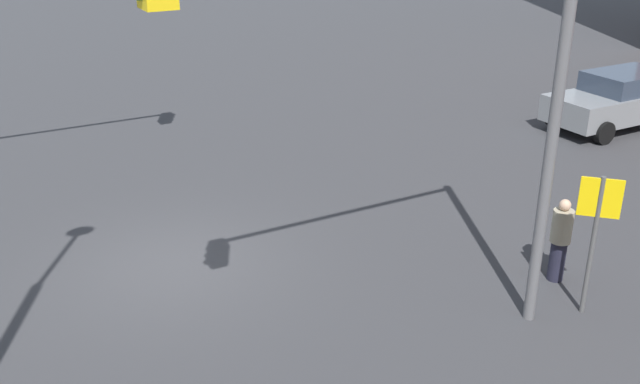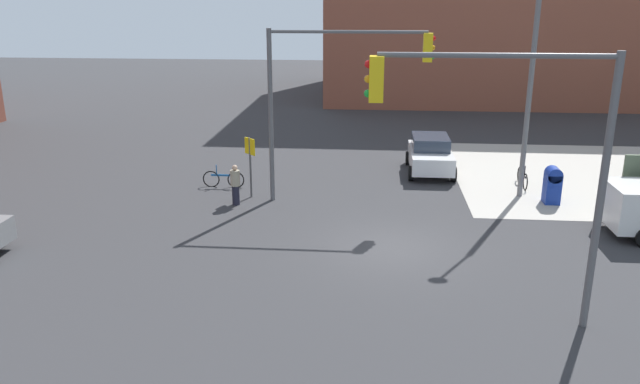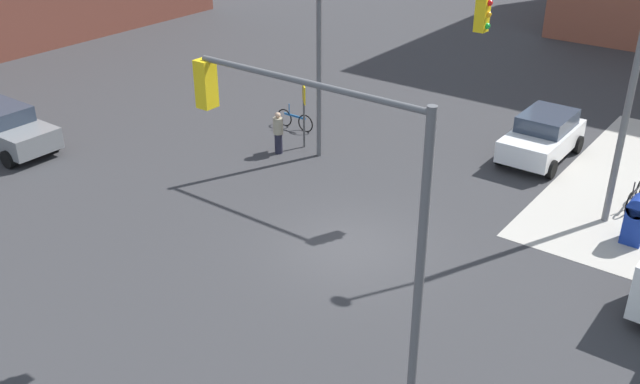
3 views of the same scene
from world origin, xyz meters
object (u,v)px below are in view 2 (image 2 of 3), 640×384
at_px(traffic_signal_nw_corner, 333,80).
at_px(bicycle_at_crosswalk, 223,179).
at_px(street_lamp_corner, 528,78).
at_px(sedan_white, 430,154).
at_px(pedestrian_crossing, 235,184).
at_px(bicycle_leaning_on_fence, 522,178).
at_px(mailbox_blue, 552,184).
at_px(traffic_signal_se_corner, 512,136).

relative_size(traffic_signal_nw_corner, bicycle_at_crosswalk, 3.71).
relative_size(traffic_signal_nw_corner, street_lamp_corner, 0.81).
bearing_deg(sedan_white, traffic_signal_nw_corner, -131.96).
height_order(traffic_signal_nw_corner, sedan_white, traffic_signal_nw_corner).
bearing_deg(pedestrian_crossing, bicycle_leaning_on_fence, -99.03).
distance_m(traffic_signal_nw_corner, street_lamp_corner, 7.25).
bearing_deg(street_lamp_corner, sedan_white, 130.98).
xyz_separation_m(bicycle_leaning_on_fence, bicycle_at_crosswalk, (-12.40, -1.20, 0.00)).
bearing_deg(sedan_white, street_lamp_corner, -49.02).
bearing_deg(sedan_white, bicycle_leaning_on_fence, -26.65).
bearing_deg(pedestrian_crossing, street_lamp_corner, -106.78).
bearing_deg(sedan_white, mailbox_blue, -43.37).
relative_size(mailbox_blue, sedan_white, 0.37).
relative_size(traffic_signal_se_corner, sedan_white, 1.69).
bearing_deg(traffic_signal_nw_corner, bicycle_leaning_on_fence, 19.15).
relative_size(traffic_signal_se_corner, bicycle_at_crosswalk, 3.71).
relative_size(traffic_signal_nw_corner, mailbox_blue, 4.55).
distance_m(traffic_signal_se_corner, bicycle_at_crosswalk, 14.61).
relative_size(traffic_signal_se_corner, mailbox_blue, 4.55).
relative_size(street_lamp_corner, bicycle_at_crosswalk, 4.57).
bearing_deg(traffic_signal_nw_corner, sedan_white, 48.04).
bearing_deg(pedestrian_crossing, bicycle_at_crosswalk, -1.10).
distance_m(traffic_signal_se_corner, sedan_white, 14.07).
bearing_deg(street_lamp_corner, traffic_signal_nw_corner, -172.22).
xyz_separation_m(traffic_signal_nw_corner, mailbox_blue, (8.37, 0.50, -3.90)).
relative_size(sedan_white, bicycle_at_crosswalk, 2.20).
xyz_separation_m(traffic_signal_nw_corner, traffic_signal_se_corner, (4.58, -9.00, -0.03)).
height_order(traffic_signal_se_corner, bicycle_at_crosswalk, traffic_signal_se_corner).
bearing_deg(mailbox_blue, pedestrian_crossing, -174.29).
xyz_separation_m(sedan_white, pedestrian_crossing, (-7.72, -5.24, -0.04)).
bearing_deg(bicycle_leaning_on_fence, pedestrian_crossing, -163.41).
bearing_deg(pedestrian_crossing, sedan_white, -81.43).
height_order(traffic_signal_nw_corner, pedestrian_crossing, traffic_signal_nw_corner).
bearing_deg(bicycle_at_crosswalk, street_lamp_corner, -2.51).
distance_m(sedan_white, bicycle_leaning_on_fence, 4.15).
bearing_deg(bicycle_at_crosswalk, traffic_signal_nw_corner, -17.93).
height_order(traffic_signal_se_corner, pedestrian_crossing, traffic_signal_se_corner).
height_order(sedan_white, pedestrian_crossing, sedan_white).
xyz_separation_m(street_lamp_corner, sedan_white, (-3.09, 3.56, -3.86)).
height_order(pedestrian_crossing, bicycle_at_crosswalk, pedestrian_crossing).
xyz_separation_m(traffic_signal_nw_corner, sedan_white, (4.09, 4.54, -3.82)).
xyz_separation_m(street_lamp_corner, bicycle_at_crosswalk, (-11.82, 0.52, -4.35)).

